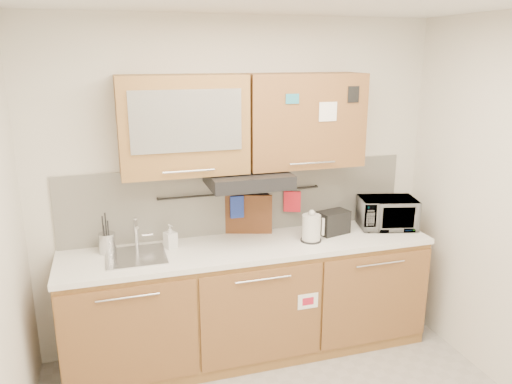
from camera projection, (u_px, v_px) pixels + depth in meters
wall_back at (239, 186)px, 3.97m from camera, size 3.20×0.00×3.20m
base_cabinet at (251, 306)px, 3.92m from camera, size 2.80×0.64×0.88m
countertop at (251, 247)px, 3.79m from camera, size 2.82×0.62×0.04m
backsplash at (240, 199)px, 3.98m from camera, size 2.80×0.02×0.56m
upper_cabinets at (244, 123)px, 3.66m from camera, size 1.82×0.37×0.70m
range_hood at (248, 179)px, 3.71m from camera, size 0.60×0.46×0.10m
sink at (136, 256)px, 3.56m from camera, size 0.42×0.40×0.26m
utensil_rail at (241, 193)px, 3.93m from camera, size 1.30×0.02×0.02m
utensil_crock at (107, 243)px, 3.61m from camera, size 0.16×0.16×0.30m
kettle at (311, 229)px, 3.83m from camera, size 0.19×0.17×0.25m
toaster at (333, 222)px, 4.00m from camera, size 0.27×0.20×0.19m
microwave at (387, 213)px, 4.13m from camera, size 0.51×0.41×0.25m
soap_bottle at (170, 236)px, 3.70m from camera, size 0.11×0.11×0.18m
cutting_board at (249, 223)px, 4.00m from camera, size 0.37×0.14×0.46m
oven_mitt at (237, 207)px, 3.94m from camera, size 0.11×0.03×0.18m
dark_pouch at (259, 209)px, 4.00m from camera, size 0.16×0.06×0.24m
pot_holder at (292, 202)px, 4.07m from camera, size 0.14×0.07×0.17m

